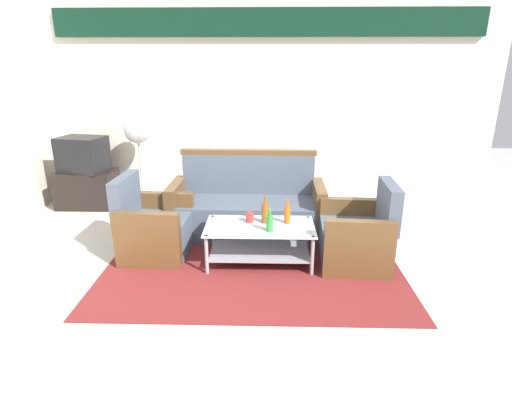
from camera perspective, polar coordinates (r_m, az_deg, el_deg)
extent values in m
plane|color=beige|center=(3.59, 1.29, -14.07)|extent=(14.00, 14.00, 0.00)
cube|color=silver|center=(6.09, 1.55, 13.83)|extent=(6.52, 0.12, 2.80)
cube|color=black|center=(5.99, 1.65, 23.99)|extent=(5.76, 0.08, 0.36)
cube|color=maroon|center=(4.35, -0.43, -7.61)|extent=(2.95, 2.28, 0.01)
cube|color=#4C5666|center=(4.90, -1.28, -1.71)|extent=(1.61, 0.73, 0.42)
cube|color=#4C5666|center=(5.07, -1.06, 4.35)|extent=(1.60, 0.17, 0.48)
cube|color=brown|center=(4.88, 8.60, -0.76)|extent=(0.13, 0.70, 0.62)
cube|color=brown|center=(4.99, -10.95, -0.44)|extent=(0.13, 0.70, 0.62)
cube|color=brown|center=(5.00, -1.08, 7.34)|extent=(1.64, 0.13, 0.06)
cube|color=#4C5666|center=(4.54, -13.47, -4.13)|extent=(0.68, 0.63, 0.40)
cube|color=#4C5666|center=(4.50, -17.66, 1.03)|extent=(0.14, 0.60, 0.45)
cube|color=brown|center=(4.80, -12.43, -1.60)|extent=(0.66, 0.13, 0.58)
cube|color=brown|center=(4.22, -14.84, -4.76)|extent=(0.66, 0.13, 0.58)
cube|color=#4C5666|center=(4.34, 13.30, -5.27)|extent=(0.69, 0.64, 0.40)
cube|color=#4C5666|center=(4.24, 17.88, -0.07)|extent=(0.15, 0.61, 0.45)
cube|color=brown|center=(4.00, 14.04, -6.03)|extent=(0.66, 0.14, 0.58)
cube|color=brown|center=(4.60, 12.83, -2.55)|extent=(0.66, 0.14, 0.58)
cube|color=silver|center=(4.14, 0.51, -2.99)|extent=(1.10, 0.60, 0.02)
cube|color=#9E9EA5|center=(4.25, 0.50, -6.39)|extent=(1.00, 0.52, 0.02)
cylinder|color=#9E9EA5|center=(4.49, -5.96, -3.93)|extent=(0.04, 0.04, 0.40)
cylinder|color=#9E9EA5|center=(4.48, 7.12, -4.06)|extent=(0.04, 0.04, 0.40)
cylinder|color=#9E9EA5|center=(4.03, -6.89, -6.83)|extent=(0.04, 0.04, 0.40)
cylinder|color=#9E9EA5|center=(4.01, 7.80, -6.98)|extent=(0.04, 0.04, 0.40)
cylinder|color=#2D8C38|center=(3.99, 1.87, -2.56)|extent=(0.07, 0.07, 0.16)
cylinder|color=#2D8C38|center=(3.95, 1.89, -1.04)|extent=(0.03, 0.03, 0.07)
cylinder|color=#D85919|center=(4.19, 4.33, -1.35)|extent=(0.06, 0.06, 0.18)
cylinder|color=#D85919|center=(4.15, 4.37, 0.32)|extent=(0.02, 0.02, 0.08)
cylinder|color=brown|center=(4.19, 1.25, -1.18)|extent=(0.08, 0.08, 0.20)
cylinder|color=brown|center=(4.14, 1.27, 0.66)|extent=(0.03, 0.03, 0.08)
cylinder|color=red|center=(4.22, -0.91, -1.72)|extent=(0.08, 0.08, 0.10)
cube|color=black|center=(6.34, -22.33, 2.10)|extent=(0.80, 0.50, 0.52)
cube|color=black|center=(6.23, -22.91, 6.50)|extent=(0.68, 0.56, 0.48)
cube|color=black|center=(6.41, -21.74, 6.96)|extent=(0.50, 0.12, 0.36)
cylinder|color=#2D2D33|center=(6.19, -15.23, 0.10)|extent=(0.32, 0.32, 0.03)
cylinder|color=#B2B2B7|center=(6.05, -15.63, 4.49)|extent=(0.03, 0.03, 0.95)
sphere|color=#B2B2B7|center=(5.94, -16.14, 9.93)|extent=(0.36, 0.36, 0.36)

